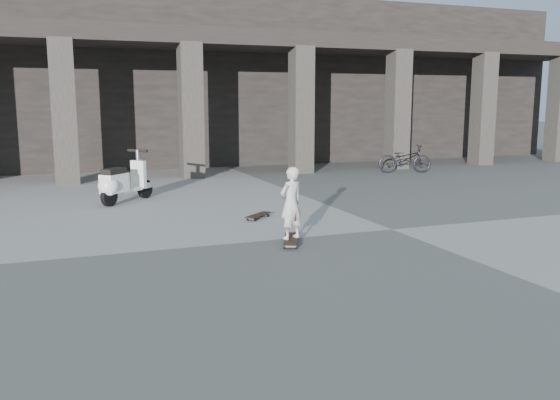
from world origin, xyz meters
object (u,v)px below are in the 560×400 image
object	(u,v)px
skateboard_spare	(258,215)
child	(291,203)
scooter	(119,183)
longboard	(291,240)
bicycle	(405,159)

from	to	relation	value
skateboard_spare	child	bearing A→B (deg)	-135.23
child	scooter	distance (m)	5.37
skateboard_spare	longboard	bearing A→B (deg)	-135.23
skateboard_spare	bicycle	bearing A→B (deg)	-2.14
child	scooter	xyz separation A→B (m)	(-2.22, 4.89, -0.21)
longboard	scooter	bearing A→B (deg)	47.91
child	scooter	bearing A→B (deg)	-86.76
longboard	bicycle	distance (m)	10.42
longboard	bicycle	xyz separation A→B (m)	(7.06, 7.66, 0.38)
scooter	bicycle	xyz separation A→B (m)	(9.28, 2.78, -0.02)
skateboard_spare	child	distance (m)	2.27
scooter	bicycle	size ratio (longest dim) A/B	0.78
skateboard_spare	child	xyz separation A→B (m)	(-0.17, -2.18, 0.61)
longboard	skateboard_spare	distance (m)	2.18
scooter	bicycle	world-z (taller)	scooter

